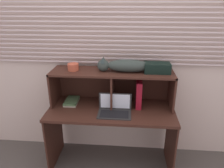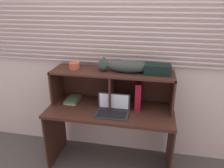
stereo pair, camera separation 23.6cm
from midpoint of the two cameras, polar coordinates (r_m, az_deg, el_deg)
The scene contains 9 objects.
back_panel_with_blinds at distance 2.49m, azimuth 3.74°, elevation 7.70°, with size 4.40×0.08×2.50m.
desk at distance 2.44m, azimuth 2.30°, elevation -9.68°, with size 1.37×0.60×0.74m.
hutch_shelf_unit at distance 2.38m, azimuth 3.00°, elevation 0.98°, with size 1.32×0.35×0.40m.
cat at distance 2.28m, azimuth 6.44°, elevation 4.68°, with size 0.76×0.16×0.15m.
laptop at distance 2.27m, azimuth 3.16°, elevation -6.84°, with size 0.35×0.22×0.19m.
binder_upright at distance 2.38m, azimuth 9.89°, elevation -2.72°, with size 0.06×0.24×0.30m, color maroon.
book_stack at distance 2.56m, azimuth -7.68°, elevation -4.12°, with size 0.14×0.24×0.03m.
small_basket at distance 2.39m, azimuth -7.14°, elevation 4.77°, with size 0.12×0.12×0.07m, color #B34D35.
storage_box at distance 2.28m, azimuth 14.88°, elevation 3.74°, with size 0.27×0.16×0.10m, color black.
Camera 2 is at (0.42, -1.83, 1.87)m, focal length 34.55 mm.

